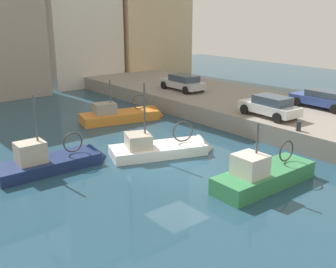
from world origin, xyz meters
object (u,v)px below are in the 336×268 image
object	(u,v)px
fishing_boat_green	(268,181)
mooring_bollard_mid	(299,126)
fishing_boat_white	(165,152)
parked_car_silver	(183,82)
parked_car_white	(270,106)
parked_car_blue	(323,99)
fishing_boat_orange	(125,119)
fishing_boat_navy	(55,166)

from	to	relation	value
fishing_boat_green	mooring_bollard_mid	size ratio (longest dim) A/B	11.35
fishing_boat_green	fishing_boat_white	size ratio (longest dim) A/B	0.99
fishing_boat_green	parked_car_silver	bearing A→B (deg)	62.18
parked_car_white	parked_car_blue	size ratio (longest dim) A/B	0.93
mooring_bollard_mid	parked_car_silver	bearing A→B (deg)	77.76
fishing_boat_orange	fishing_boat_green	world-z (taller)	fishing_boat_green
fishing_boat_orange	mooring_bollard_mid	size ratio (longest dim) A/B	12.09
parked_car_silver	parked_car_blue	bearing A→B (deg)	-73.72
fishing_boat_navy	parked_car_blue	bearing A→B (deg)	-13.00
fishing_boat_green	parked_car_silver	xyz separation A→B (m)	(7.92, 15.01, 1.75)
fishing_boat_green	fishing_boat_orange	bearing A→B (deg)	85.53
fishing_boat_orange	fishing_boat_white	bearing A→B (deg)	-106.35
fishing_boat_navy	fishing_boat_orange	world-z (taller)	fishing_boat_navy
parked_car_silver	fishing_boat_white	bearing A→B (deg)	-135.72
parked_car_silver	mooring_bollard_mid	xyz separation A→B (m)	(-2.86, -13.19, -0.41)
fishing_boat_navy	fishing_boat_green	distance (m)	10.60
fishing_boat_green	mooring_bollard_mid	xyz separation A→B (m)	(5.06, 1.82, 1.34)
fishing_boat_orange	mooring_bollard_mid	distance (m)	12.58
parked_car_white	mooring_bollard_mid	distance (m)	3.31
parked_car_blue	mooring_bollard_mid	size ratio (longest dim) A/B	7.97
fishing_boat_white	fishing_boat_orange	bearing A→B (deg)	73.65
parked_car_silver	mooring_bollard_mid	distance (m)	13.51
parked_car_blue	mooring_bollard_mid	xyz separation A→B (m)	(-6.10, -2.11, -0.39)
fishing_boat_navy	parked_car_white	size ratio (longest dim) A/B	1.47
fishing_boat_orange	fishing_boat_navy	bearing A→B (deg)	-144.83
fishing_boat_orange	parked_car_white	size ratio (longest dim) A/B	1.63
fishing_boat_orange	parked_car_blue	bearing A→B (deg)	-43.98
fishing_boat_white	fishing_boat_green	bearing A→B (deg)	-79.72
fishing_boat_orange	parked_car_silver	world-z (taller)	fishing_boat_orange
fishing_boat_green	parked_car_silver	size ratio (longest dim) A/B	1.41
fishing_boat_navy	parked_car_blue	distance (m)	18.56
fishing_boat_green	parked_car_white	distance (m)	8.19
fishing_boat_navy	parked_car_silver	xyz separation A→B (m)	(14.77, 6.93, 1.75)
fishing_boat_white	mooring_bollard_mid	size ratio (longest dim) A/B	11.51
fishing_boat_white	mooring_bollard_mid	world-z (taller)	fishing_boat_white
fishing_boat_green	fishing_boat_white	bearing A→B (deg)	100.28
fishing_boat_orange	parked_car_silver	bearing A→B (deg)	11.12
parked_car_silver	mooring_bollard_mid	size ratio (longest dim) A/B	8.05
fishing_boat_navy	parked_car_white	world-z (taller)	fishing_boat_navy
fishing_boat_navy	fishing_boat_green	bearing A→B (deg)	-49.74
fishing_boat_navy	parked_car_white	xyz separation A→B (m)	(13.24, -3.27, 1.76)
fishing_boat_navy	parked_car_white	distance (m)	13.75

